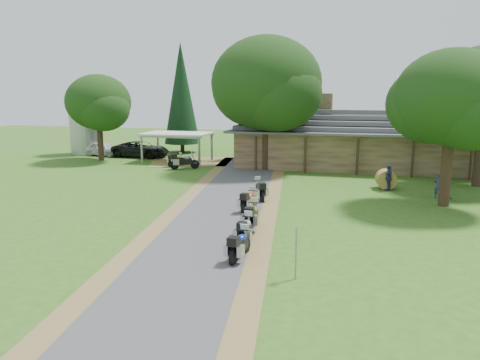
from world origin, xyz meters
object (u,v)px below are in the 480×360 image
(lodge, at_px, (359,138))
(car_white_sedan, at_px, (103,147))
(motorcycle_row_d, at_px, (249,200))
(motorcycle_carport_b, at_px, (185,160))
(silo, at_px, (86,122))
(motorcycle_row_a, at_px, (240,244))
(motorcycle_row_c, at_px, (252,214))
(motorcycle_row_e, at_px, (259,189))
(motorcycle_row_b, at_px, (246,229))
(motorcycle_carport_a, at_px, (177,159))
(hay_bale, at_px, (386,179))
(carport, at_px, (177,147))
(car_dark_suv, at_px, (141,145))

(lodge, relative_size, car_white_sedan, 4.15)
(motorcycle_row_d, distance_m, motorcycle_carport_b, 14.87)
(silo, bearing_deg, motorcycle_row_a, -48.22)
(motorcycle_row_c, bearing_deg, motorcycle_row_e, 5.93)
(silo, distance_m, car_white_sedan, 3.71)
(motorcycle_row_b, distance_m, motorcycle_row_e, 8.22)
(silo, distance_m, motorcycle_row_d, 29.24)
(motorcycle_carport_a, bearing_deg, motorcycle_row_c, -121.84)
(motorcycle_row_b, height_order, hay_bale, hay_bale)
(carport, distance_m, motorcycle_row_d, 19.51)
(car_white_sedan, height_order, hay_bale, car_white_sedan)
(lodge, xyz_separation_m, car_dark_suv, (-20.81, 0.56, -1.27))
(lodge, bearing_deg, motorcycle_carport_a, -165.66)
(car_white_sedan, bearing_deg, motorcycle_row_c, -126.04)
(motorcycle_row_a, relative_size, motorcycle_carport_a, 1.06)
(motorcycle_row_e, bearing_deg, silo, 28.37)
(carport, height_order, motorcycle_row_e, carport)
(lodge, xyz_separation_m, motorcycle_row_b, (-4.22, -22.81, -1.83))
(lodge, bearing_deg, motorcycle_row_a, -99.08)
(motorcycle_row_e, bearing_deg, motorcycle_row_d, 156.01)
(carport, relative_size, motorcycle_row_d, 3.37)
(carport, xyz_separation_m, motorcycle_row_a, (12.22, -23.52, -0.71))
(motorcycle_row_e, height_order, hay_bale, motorcycle_row_e)
(carport, distance_m, car_white_sedan, 8.89)
(car_white_sedan, height_order, motorcycle_carport_b, car_white_sedan)
(car_white_sedan, distance_m, motorcycle_row_d, 26.49)
(car_white_sedan, height_order, motorcycle_row_d, car_white_sedan)
(carport, bearing_deg, car_dark_suv, 158.77)
(car_white_sedan, distance_m, motorcycle_row_b, 31.13)
(silo, height_order, car_dark_suv, silo)
(car_white_sedan, xyz_separation_m, motorcycle_carport_a, (9.70, -4.34, -0.28))
(lodge, bearing_deg, motorcycle_row_c, -102.13)
(motorcycle_row_b, bearing_deg, motorcycle_row_d, 10.42)
(lodge, relative_size, car_dark_suv, 3.49)
(silo, distance_m, motorcycle_carport_a, 13.68)
(motorcycle_row_b, distance_m, motorcycle_row_d, 5.48)
(motorcycle_carport_b, height_order, hay_bale, motorcycle_carport_b)
(car_white_sedan, distance_m, motorcycle_carport_b, 12.40)
(motorcycle_row_e, height_order, motorcycle_carport_a, motorcycle_row_e)
(carport, distance_m, hay_bale, 19.89)
(silo, bearing_deg, motorcycle_row_b, -46.35)
(car_dark_suv, xyz_separation_m, motorcycle_row_c, (16.37, -21.22, -0.49))
(lodge, height_order, hay_bale, lodge)
(carport, distance_m, car_dark_suv, 4.97)
(lodge, xyz_separation_m, motorcycle_row_e, (-5.44, -14.68, -1.81))
(motorcycle_row_a, height_order, motorcycle_carport_b, motorcycle_carport_b)
(car_dark_suv, bearing_deg, motorcycle_row_e, -132.12)
(motorcycle_carport_a, bearing_deg, carport, 45.98)
(car_white_sedan, distance_m, motorcycle_row_c, 29.40)
(car_dark_suv, xyz_separation_m, motorcycle_carport_b, (6.91, -5.83, -0.44))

